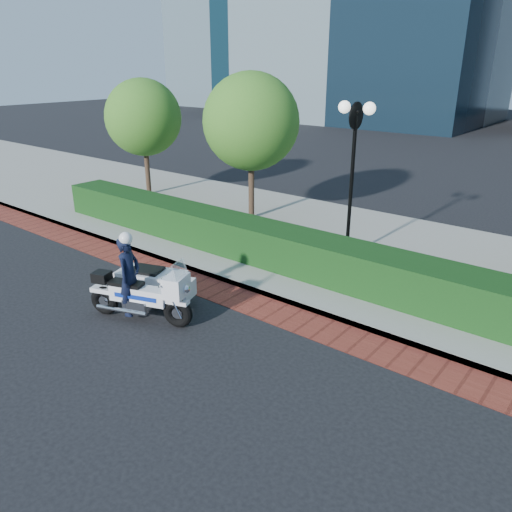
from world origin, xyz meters
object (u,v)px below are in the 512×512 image
Objects in this scene: lamppost at (353,157)px; tree_a at (143,118)px; tree_b at (251,122)px; police_motorcycle at (143,284)px.

tree_a is at bearing 172.59° from lamppost.
police_motorcycle is (2.46, -6.82, -2.75)m from tree_b.
lamppost reaches higher than police_motorcycle.
lamppost is 4.71m from tree_b.
lamppost is at bearing -7.41° from tree_a.
tree_a reaches higher than police_motorcycle.
tree_b reaches higher than tree_a.
tree_a is 5.50m from tree_b.
tree_a is 1.81× the size of police_motorcycle.
lamppost is at bearing 50.01° from police_motorcycle.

